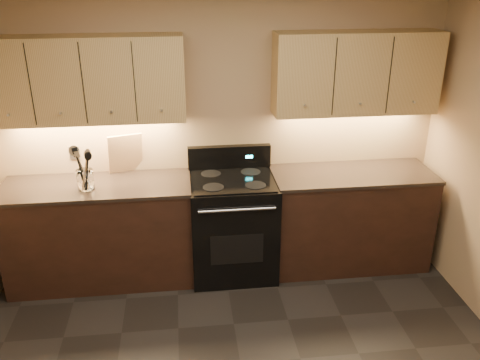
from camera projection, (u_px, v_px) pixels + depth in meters
name	position (u px, v px, depth m)	size (l,w,h in m)	color
wall_back	(220.00, 128.00, 4.59)	(4.00, 0.04, 2.60)	#9D785C
counter_left	(101.00, 232.00, 4.52)	(1.62, 0.62, 0.93)	black
counter_right	(349.00, 218.00, 4.77)	(1.46, 0.62, 0.93)	black
stove	(233.00, 224.00, 4.63)	(0.76, 0.68, 1.14)	black
upper_cab_left	(86.00, 80.00, 4.13)	(1.60, 0.30, 0.70)	tan
upper_cab_right	(356.00, 73.00, 4.38)	(1.44, 0.30, 0.70)	tan
outlet_plate	(75.00, 153.00, 4.51)	(0.09, 0.01, 0.12)	#B2B5BA
utensil_crock	(85.00, 180.00, 4.23)	(0.15, 0.15, 0.17)	white
cutting_board	(125.00, 153.00, 4.52)	(0.30, 0.02, 0.38)	tan
wooden_spoon	(81.00, 169.00, 4.16)	(0.06, 0.06, 0.34)	tan
black_spoon	(83.00, 167.00, 4.20)	(0.06, 0.06, 0.35)	black
black_turner	(83.00, 167.00, 4.17)	(0.08, 0.08, 0.37)	black
steel_spatula	(87.00, 168.00, 4.19)	(0.08, 0.08, 0.35)	silver
steel_skimmer	(88.00, 168.00, 4.17)	(0.09, 0.09, 0.36)	silver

